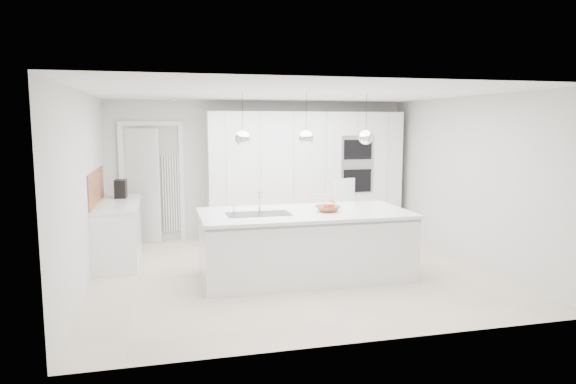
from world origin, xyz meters
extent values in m
plane|color=beige|center=(0.00, 0.00, 0.00)|extent=(5.50, 5.50, 0.00)
plane|color=silver|center=(0.00, 2.50, 1.25)|extent=(5.50, 0.00, 5.50)
plane|color=silver|center=(-2.75, 0.00, 1.25)|extent=(0.00, 5.00, 5.00)
plane|color=white|center=(0.00, 0.00, 2.50)|extent=(5.50, 5.50, 0.00)
cube|color=white|center=(0.80, 2.20, 1.15)|extent=(3.60, 0.60, 2.30)
cube|color=white|center=(-2.20, 2.42, 1.00)|extent=(0.76, 0.38, 2.00)
cube|color=white|center=(-2.45, 1.20, 0.43)|extent=(0.60, 1.80, 0.86)
cube|color=white|center=(-2.45, 1.20, 0.88)|extent=(0.62, 1.82, 0.04)
cube|color=#A8623B|center=(-2.74, 1.20, 1.15)|extent=(0.02, 1.80, 0.50)
cube|color=white|center=(0.10, -0.30, 0.43)|extent=(2.80, 1.20, 0.86)
cube|color=white|center=(0.10, -0.25, 0.88)|extent=(2.84, 1.40, 0.04)
cylinder|color=white|center=(-0.50, -0.10, 1.05)|extent=(0.02, 0.02, 0.30)
sphere|color=white|center=(-0.75, -0.30, 1.90)|extent=(0.20, 0.20, 0.20)
sphere|color=white|center=(0.10, -0.30, 1.90)|extent=(0.20, 0.20, 0.20)
sphere|color=white|center=(0.95, -0.30, 1.90)|extent=(0.20, 0.20, 0.20)
imported|color=#A8623B|center=(0.40, -0.33, 0.94)|extent=(0.38, 0.38, 0.08)
cube|color=black|center=(-2.43, 1.73, 1.05)|extent=(0.19, 0.28, 0.29)
sphere|color=red|center=(0.36, -0.39, 0.97)|extent=(0.09, 0.09, 0.09)
sphere|color=red|center=(0.39, -0.37, 0.97)|extent=(0.08, 0.08, 0.08)
sphere|color=red|center=(0.45, -0.32, 0.97)|extent=(0.08, 0.08, 0.08)
torus|color=yellow|center=(0.44, -0.31, 1.01)|extent=(0.22, 0.16, 0.20)
camera|label=1|loc=(-1.77, -6.89, 2.09)|focal=32.00mm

